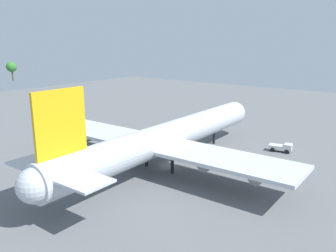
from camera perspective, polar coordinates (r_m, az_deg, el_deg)
name	(u,v)px	position (r m, az deg, el deg)	size (l,w,h in m)	color
ground_plane	(168,165)	(75.17, 0.00, -6.52)	(275.90, 275.90, 0.00)	slate
cargo_airplane	(167,138)	(72.92, -0.17, -1.96)	(68.98, 58.64, 19.55)	silver
baggage_tug	(281,147)	(88.14, 18.34, -3.38)	(3.31, 5.62, 2.13)	white
safety_cone_nose	(226,133)	(101.38, 9.62, -1.12)	(0.41, 0.41, 0.58)	orange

